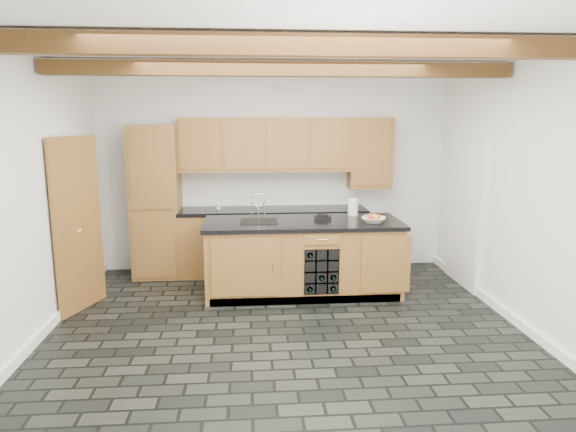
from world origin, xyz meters
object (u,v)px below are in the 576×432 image
object	(u,v)px
island	(303,257)
fruit_bowl	(373,220)
kitchen_scale	(323,217)
paper_towel	(353,207)

from	to	relation	value
island	fruit_bowl	xyz separation A→B (m)	(0.85, -0.17, 0.50)
kitchen_scale	fruit_bowl	size ratio (longest dim) A/B	0.73
kitchen_scale	paper_towel	size ratio (longest dim) A/B	0.97
kitchen_scale	paper_towel	bearing A→B (deg)	32.12
island	kitchen_scale	xyz separation A→B (m)	(0.26, 0.10, 0.50)
paper_towel	island	bearing A→B (deg)	-154.05
island	paper_towel	distance (m)	0.96
paper_towel	fruit_bowl	bearing A→B (deg)	-73.00
island	paper_towel	size ratio (longest dim) A/B	11.33
fruit_bowl	paper_towel	xyz separation A→B (m)	(-0.15, 0.50, 0.07)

